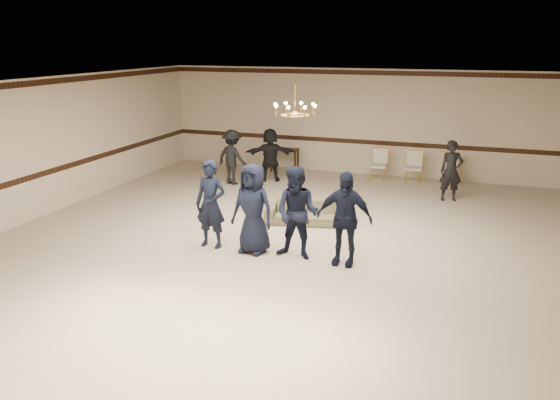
{
  "coord_description": "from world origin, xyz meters",
  "views": [
    {
      "loc": [
        3.43,
        -9.65,
        4.02
      ],
      "look_at": [
        0.21,
        -0.5,
        1.19
      ],
      "focal_mm": 35.33,
      "sensor_mm": 36.0,
      "label": 1
    }
  ],
  "objects": [
    {
      "name": "settee",
      "position": [
        0.02,
        1.8,
        0.27
      ],
      "size": [
        1.93,
        1.05,
        0.53
      ],
      "primitive_type": "imported",
      "rotation": [
        0.0,
        0.0,
        0.19
      ],
      "color": "#656343",
      "rests_on": "floor"
    },
    {
      "name": "banquet_chair_mid",
      "position": [
        1.92,
        6.22,
        0.47
      ],
      "size": [
        0.49,
        0.49,
        0.94
      ],
      "primitive_type": null,
      "rotation": [
        0.0,
        0.0,
        0.09
      ],
      "color": "beige",
      "rests_on": "floor"
    },
    {
      "name": "adult_left",
      "position": [
        -3.0,
        4.48,
        0.79
      ],
      "size": [
        1.14,
        0.85,
        1.57
      ],
      "primitive_type": "imported",
      "rotation": [
        0.0,
        0.0,
        2.86
      ],
      "color": "black",
      "rests_on": "floor"
    },
    {
      "name": "banquet_chair_left",
      "position": [
        0.92,
        6.22,
        0.47
      ],
      "size": [
        0.49,
        0.49,
        0.94
      ],
      "primitive_type": null,
      "rotation": [
        0.0,
        0.0,
        0.09
      ],
      "color": "beige",
      "rests_on": "floor"
    },
    {
      "name": "boy_c",
      "position": [
        0.47,
        -0.26,
        0.89
      ],
      "size": [
        0.91,
        0.74,
        1.77
      ],
      "primitive_type": "imported",
      "rotation": [
        0.0,
        0.0,
        -0.08
      ],
      "color": "black",
      "rests_on": "floor"
    },
    {
      "name": "chair_rail",
      "position": [
        0.0,
        6.99,
        1.0
      ],
      "size": [
        12.0,
        0.02,
        0.14
      ],
      "primitive_type": "cube",
      "color": "black",
      "rests_on": "wall_back"
    },
    {
      "name": "boy_a",
      "position": [
        -1.33,
        -0.26,
        0.89
      ],
      "size": [
        0.67,
        0.46,
        1.77
      ],
      "primitive_type": "imported",
      "rotation": [
        0.0,
        0.0,
        -0.05
      ],
      "color": "black",
      "rests_on": "floor"
    },
    {
      "name": "room",
      "position": [
        0.0,
        0.0,
        1.6
      ],
      "size": [
        12.01,
        14.01,
        3.21
      ],
      "color": "beige",
      "rests_on": "ground"
    },
    {
      "name": "adult_mid",
      "position": [
        -2.1,
        5.18,
        0.79
      ],
      "size": [
        1.52,
        1.0,
        1.57
      ],
      "primitive_type": "imported",
      "rotation": [
        0.0,
        0.0,
        3.54
      ],
      "color": "black",
      "rests_on": "floor"
    },
    {
      "name": "console_table",
      "position": [
        -2.08,
        6.42,
        0.37
      ],
      "size": [
        0.92,
        0.44,
        0.75
      ],
      "primitive_type": "cube",
      "rotation": [
        0.0,
        0.0,
        -0.07
      ],
      "color": "#331C11",
      "rests_on": "floor"
    },
    {
      "name": "boy_d",
      "position": [
        1.37,
        -0.26,
        0.89
      ],
      "size": [
        1.05,
        0.46,
        1.77
      ],
      "primitive_type": "imported",
      "rotation": [
        0.0,
        0.0,
        -0.03
      ],
      "color": "black",
      "rests_on": "floor"
    },
    {
      "name": "chandelier",
      "position": [
        0.0,
        1.0,
        2.88
      ],
      "size": [
        0.94,
        0.94,
        0.89
      ],
      "primitive_type": null,
      "color": "gold",
      "rests_on": "ceiling"
    },
    {
      "name": "crown_molding",
      "position": [
        0.0,
        6.99,
        3.08
      ],
      "size": [
        12.0,
        0.02,
        0.14
      ],
      "primitive_type": "cube",
      "color": "black",
      "rests_on": "wall_back"
    },
    {
      "name": "banquet_chair_right",
      "position": [
        2.92,
        6.22,
        0.47
      ],
      "size": [
        0.46,
        0.46,
        0.94
      ],
      "primitive_type": null,
      "rotation": [
        0.0,
        0.0,
        0.02
      ],
      "color": "beige",
      "rests_on": "floor"
    },
    {
      "name": "boy_b",
      "position": [
        -0.43,
        -0.26,
        0.89
      ],
      "size": [
        0.94,
        0.68,
        1.77
      ],
      "primitive_type": "imported",
      "rotation": [
        0.0,
        0.0,
        -0.14
      ],
      "color": "black",
      "rests_on": "floor"
    },
    {
      "name": "adult_right",
      "position": [
        3.0,
        4.78,
        0.79
      ],
      "size": [
        0.65,
        0.52,
        1.57
      ],
      "primitive_type": "imported",
      "rotation": [
        0.0,
        0.0,
        0.27
      ],
      "color": "black",
      "rests_on": "floor"
    }
  ]
}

